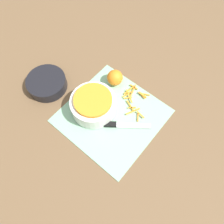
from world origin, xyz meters
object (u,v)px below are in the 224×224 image
Objects in this scene: bowl_dark at (47,83)px; orange_left at (115,78)px; knife at (112,125)px; bowl_speckled at (93,104)px.

orange_left is at bearing -46.38° from bowl_dark.
orange_left is at bearing 88.60° from knife.
bowl_dark reaches higher than knife.
bowl_speckled is at bearing 137.55° from knife.
bowl_speckled is 0.24m from bowl_dark.
orange_left is (0.17, 0.13, 0.03)m from knife.
bowl_dark is at bearing 133.62° from orange_left.
orange_left is (0.16, 0.02, -0.01)m from bowl_speckled.
bowl_speckled is 0.16m from orange_left.
bowl_speckled is 0.11m from knife.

